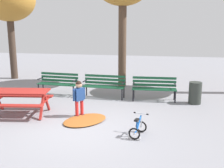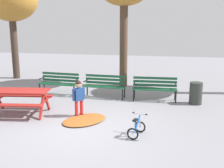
{
  "view_description": "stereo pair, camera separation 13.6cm",
  "coord_description": "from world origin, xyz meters",
  "px_view_note": "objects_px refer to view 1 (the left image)",
  "views": [
    {
      "loc": [
        2.15,
        -6.46,
        2.72
      ],
      "look_at": [
        0.49,
        1.93,
        0.85
      ],
      "focal_mm": 43.34,
      "sensor_mm": 36.0,
      "label": 1
    },
    {
      "loc": [
        2.28,
        -6.43,
        2.72
      ],
      "look_at": [
        0.49,
        1.93,
        0.85
      ],
      "focal_mm": 43.34,
      "sensor_mm": 36.0,
      "label": 2
    }
  ],
  "objects_px": {
    "park_bench_far_left": "(58,82)",
    "park_bench_right": "(154,87)",
    "park_bench_left": "(104,84)",
    "kids_bicycle": "(138,128)",
    "trash_bin": "(195,93)",
    "child_standing": "(79,96)",
    "picnic_table": "(19,96)"
  },
  "relations": [
    {
      "from": "picnic_table",
      "to": "park_bench_left",
      "type": "xyz_separation_m",
      "value": [
        2.11,
        2.51,
        -0.08
      ]
    },
    {
      "from": "child_standing",
      "to": "kids_bicycle",
      "type": "relative_size",
      "value": 1.8
    },
    {
      "from": "picnic_table",
      "to": "kids_bicycle",
      "type": "height_order",
      "value": "picnic_table"
    },
    {
      "from": "park_bench_far_left",
      "to": "trash_bin",
      "type": "relative_size",
      "value": 2.11
    },
    {
      "from": "park_bench_far_left",
      "to": "park_bench_left",
      "type": "relative_size",
      "value": 1.01
    },
    {
      "from": "trash_bin",
      "to": "child_standing",
      "type": "bearing_deg",
      "value": -148.94
    },
    {
      "from": "park_bench_far_left",
      "to": "kids_bicycle",
      "type": "height_order",
      "value": "park_bench_far_left"
    },
    {
      "from": "park_bench_right",
      "to": "park_bench_far_left",
      "type": "bearing_deg",
      "value": 178.18
    },
    {
      "from": "picnic_table",
      "to": "trash_bin",
      "type": "bearing_deg",
      "value": 22.97
    },
    {
      "from": "park_bench_left",
      "to": "kids_bicycle",
      "type": "distance_m",
      "value": 3.84
    },
    {
      "from": "kids_bicycle",
      "to": "trash_bin",
      "type": "xyz_separation_m",
      "value": [
        1.68,
        3.25,
        0.19
      ]
    },
    {
      "from": "park_bench_far_left",
      "to": "park_bench_right",
      "type": "relative_size",
      "value": 1.0
    },
    {
      "from": "park_bench_far_left",
      "to": "park_bench_left",
      "type": "bearing_deg",
      "value": -2.98
    },
    {
      "from": "park_bench_far_left",
      "to": "child_standing",
      "type": "bearing_deg",
      "value": -55.78
    },
    {
      "from": "park_bench_far_left",
      "to": "kids_bicycle",
      "type": "distance_m",
      "value": 5.03
    },
    {
      "from": "park_bench_left",
      "to": "trash_bin",
      "type": "height_order",
      "value": "park_bench_left"
    },
    {
      "from": "park_bench_right",
      "to": "kids_bicycle",
      "type": "height_order",
      "value": "park_bench_right"
    },
    {
      "from": "park_bench_far_left",
      "to": "park_bench_left",
      "type": "xyz_separation_m",
      "value": [
        1.9,
        -0.1,
        0.0
      ]
    },
    {
      "from": "park_bench_left",
      "to": "child_standing",
      "type": "distance_m",
      "value": 2.37
    },
    {
      "from": "park_bench_far_left",
      "to": "kids_bicycle",
      "type": "bearing_deg",
      "value": -45.05
    },
    {
      "from": "park_bench_far_left",
      "to": "park_bench_left",
      "type": "height_order",
      "value": "same"
    },
    {
      "from": "park_bench_left",
      "to": "picnic_table",
      "type": "bearing_deg",
      "value": -130.07
    },
    {
      "from": "park_bench_far_left",
      "to": "child_standing",
      "type": "xyz_separation_m",
      "value": [
        1.66,
        -2.45,
        0.15
      ]
    },
    {
      "from": "park_bench_right",
      "to": "child_standing",
      "type": "height_order",
      "value": "child_standing"
    },
    {
      "from": "park_bench_left",
      "to": "kids_bicycle",
      "type": "xyz_separation_m",
      "value": [
        1.65,
        -3.45,
        -0.31
      ]
    },
    {
      "from": "park_bench_right",
      "to": "park_bench_left",
      "type": "bearing_deg",
      "value": 179.34
    },
    {
      "from": "park_bench_right",
      "to": "child_standing",
      "type": "relative_size",
      "value": 1.46
    },
    {
      "from": "kids_bicycle",
      "to": "park_bench_right",
      "type": "bearing_deg",
      "value": 85.96
    },
    {
      "from": "park_bench_far_left",
      "to": "trash_bin",
      "type": "bearing_deg",
      "value": -3.32
    },
    {
      "from": "child_standing",
      "to": "kids_bicycle",
      "type": "xyz_separation_m",
      "value": [
        1.88,
        -1.1,
        -0.46
      ]
    },
    {
      "from": "park_bench_left",
      "to": "child_standing",
      "type": "relative_size",
      "value": 1.46
    },
    {
      "from": "park_bench_left",
      "to": "trash_bin",
      "type": "bearing_deg",
      "value": -3.52
    }
  ]
}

